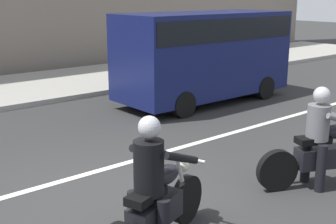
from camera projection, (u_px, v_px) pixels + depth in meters
ground_plane at (101, 197)px, 6.56m from camera, size 80.00×80.00×0.00m
lane_marking_stripe at (25, 191)px, 6.74m from camera, size 18.00×0.14×0.01m
motorcycle_with_rider_black_leather at (154, 196)px, 5.08m from camera, size 2.02×0.91×1.63m
motorcycle_with_rider_gray at (322, 146)px, 6.82m from camera, size 2.01×1.05×1.57m
parked_van_navy at (205, 51)px, 12.02m from camera, size 4.93×1.96×2.41m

